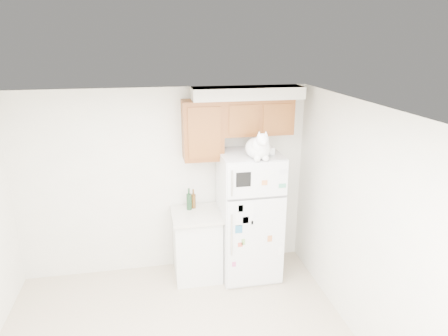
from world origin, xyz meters
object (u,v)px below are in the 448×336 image
object	(u,v)px
bottle_green	(189,199)
storage_box_back	(255,146)
storage_box_front	(268,151)
bottle_amber	(193,199)
base_counter	(197,244)
cat	(259,147)
refrigerator	(249,216)

from	to	relation	value
bottle_green	storage_box_back	bearing A→B (deg)	-3.61
storage_box_front	bottle_amber	size ratio (longest dim) A/B	0.57
base_counter	cat	xyz separation A→B (m)	(0.73, -0.30, 1.38)
storage_box_front	storage_box_back	bearing A→B (deg)	115.21
cat	bottle_amber	bearing A→B (deg)	148.03
base_counter	bottle_green	xyz separation A→B (m)	(-0.08, 0.12, 0.60)
cat	bottle_amber	world-z (taller)	cat
bottle_green	base_counter	bearing A→B (deg)	-57.71
base_counter	bottle_green	size ratio (longest dim) A/B	3.13
storage_box_back	bottle_green	bearing A→B (deg)	-176.71
storage_box_back	storage_box_front	world-z (taller)	storage_box_back
refrigerator	bottle_green	size ratio (longest dim) A/B	5.79
bottle_green	cat	bearing A→B (deg)	-27.91
storage_box_back	bottle_amber	bearing A→B (deg)	-179.66
storage_box_front	base_counter	bearing A→B (deg)	171.09
bottle_green	storage_box_front	bearing A→B (deg)	-15.69
storage_box_back	bottle_amber	xyz separation A→B (m)	(-0.80, 0.09, -0.70)
cat	storage_box_back	size ratio (longest dim) A/B	2.95
refrigerator	storage_box_front	xyz separation A→B (m)	(0.20, -0.07, 0.89)
refrigerator	cat	bearing A→B (deg)	-80.05
refrigerator	base_counter	distance (m)	0.79
storage_box_front	cat	bearing A→B (deg)	-134.41
cat	bottle_amber	xyz separation A→B (m)	(-0.75, 0.47, -0.79)
bottle_amber	cat	bearing A→B (deg)	-31.97
storage_box_back	storage_box_front	xyz separation A→B (m)	(0.10, -0.22, -0.01)
storage_box_front	bottle_green	size ratio (longest dim) A/B	0.51
refrigerator	bottle_green	distance (m)	0.82
refrigerator	bottle_amber	distance (m)	0.77
storage_box_front	bottle_green	bearing A→B (deg)	164.81
cat	storage_box_back	bearing A→B (deg)	81.32
bottle_amber	storage_box_back	bearing A→B (deg)	-6.56
base_counter	storage_box_back	world-z (taller)	storage_box_back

